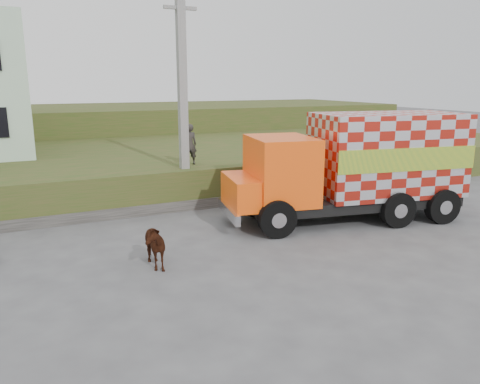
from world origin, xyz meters
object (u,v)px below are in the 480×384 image
utility_pole (183,99)px  pedestrian (190,144)px  cargo_truck (357,166)px  cow (151,244)px

utility_pole → pedestrian: 1.97m
cargo_truck → cow: bearing=-160.0°
cow → pedestrian: size_ratio=0.90×
utility_pole → cow: utility_pole is taller
utility_pole → cow: 6.92m
cargo_truck → cow: 7.79m
utility_pole → cargo_truck: 6.68m
pedestrian → cargo_truck: bearing=136.9°
utility_pole → pedestrian: (0.46, 0.72, -1.78)m
cow → pedestrian: 7.04m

